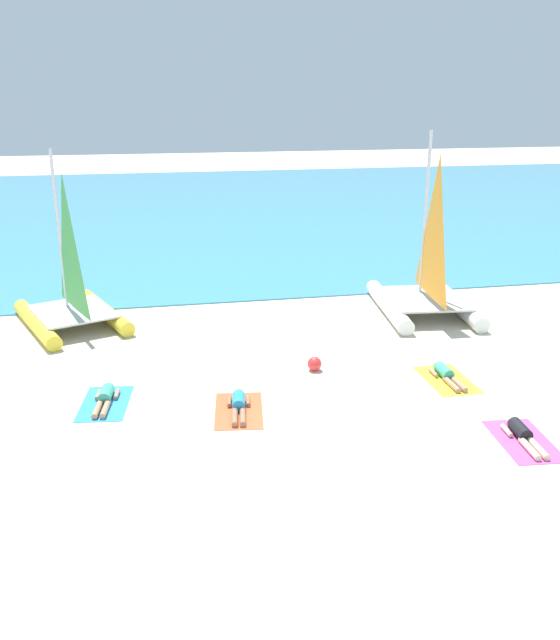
{
  "coord_description": "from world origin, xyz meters",
  "views": [
    {
      "loc": [
        -3.3,
        -12.01,
        7.04
      ],
      "look_at": [
        0.0,
        4.54,
        1.2
      ],
      "focal_mm": 37.2,
      "sensor_mm": 36.0,
      "label": 1
    }
  ],
  "objects_px": {
    "sailboat_yellow": "(71,302)",
    "sunbather_leftmost": "(105,397)",
    "sunbather_center_left": "(239,404)",
    "sailboat_white": "(425,288)",
    "towel_leftmost": "(105,403)",
    "sunbather_center_right": "(446,374)",
    "towel_center_left": "(239,411)",
    "sunbather_rightmost": "(523,434)",
    "beach_ball": "(315,364)",
    "towel_center_right": "(447,380)",
    "towel_rightmost": "(523,441)"
  },
  "relations": [
    {
      "from": "sailboat_yellow",
      "to": "beach_ball",
      "type": "height_order",
      "value": "sailboat_yellow"
    },
    {
      "from": "sailboat_white",
      "to": "beach_ball",
      "type": "distance_m",
      "value": 6.22
    },
    {
      "from": "towel_center_left",
      "to": "sunbather_center_right",
      "type": "height_order",
      "value": "sunbather_center_right"
    },
    {
      "from": "sunbather_leftmost",
      "to": "sunbather_center_left",
      "type": "distance_m",
      "value": 3.23
    },
    {
      "from": "sunbather_leftmost",
      "to": "towel_center_left",
      "type": "xyz_separation_m",
      "value": [
        3.06,
        -1.06,
        -0.13
      ]
    },
    {
      "from": "sunbather_leftmost",
      "to": "towel_center_left",
      "type": "distance_m",
      "value": 3.24
    },
    {
      "from": "towel_center_left",
      "to": "sunbather_rightmost",
      "type": "xyz_separation_m",
      "value": [
        5.76,
        -2.52,
        0.13
      ]
    },
    {
      "from": "sailboat_yellow",
      "to": "sailboat_white",
      "type": "height_order",
      "value": "sailboat_white"
    },
    {
      "from": "towel_center_left",
      "to": "beach_ball",
      "type": "xyz_separation_m",
      "value": [
        2.3,
        1.94,
        0.18
      ]
    },
    {
      "from": "beach_ball",
      "to": "towel_center_left",
      "type": "bearing_deg",
      "value": -139.82
    },
    {
      "from": "sailboat_yellow",
      "to": "sunbather_leftmost",
      "type": "distance_m",
      "value": 5.98
    },
    {
      "from": "sailboat_white",
      "to": "towel_leftmost",
      "type": "xyz_separation_m",
      "value": [
        -10.13,
        -4.89,
        -0.87
      ]
    },
    {
      "from": "sailboat_white",
      "to": "towel_rightmost",
      "type": "height_order",
      "value": "sailboat_white"
    },
    {
      "from": "towel_center_right",
      "to": "towel_center_left",
      "type": "bearing_deg",
      "value": -173.0
    },
    {
      "from": "sailboat_yellow",
      "to": "sunbather_rightmost",
      "type": "height_order",
      "value": "sailboat_yellow"
    },
    {
      "from": "towel_center_right",
      "to": "sunbather_rightmost",
      "type": "distance_m",
      "value": 3.21
    },
    {
      "from": "sunbather_center_left",
      "to": "towel_center_right",
      "type": "height_order",
      "value": "sunbather_center_left"
    },
    {
      "from": "sailboat_white",
      "to": "sunbather_center_right",
      "type": "xyz_separation_m",
      "value": [
        -1.56,
        -5.14,
        -0.75
      ]
    },
    {
      "from": "sunbather_leftmost",
      "to": "sunbather_rightmost",
      "type": "xyz_separation_m",
      "value": [
        8.82,
        -3.58,
        0.0
      ]
    },
    {
      "from": "sailboat_white",
      "to": "towel_leftmost",
      "type": "bearing_deg",
      "value": -148.19
    },
    {
      "from": "sailboat_yellow",
      "to": "sailboat_white",
      "type": "relative_size",
      "value": 0.92
    },
    {
      "from": "sunbather_center_left",
      "to": "sunbather_center_right",
      "type": "distance_m",
      "value": 5.54
    },
    {
      "from": "sailboat_white",
      "to": "sunbather_leftmost",
      "type": "relative_size",
      "value": 3.76
    },
    {
      "from": "sailboat_yellow",
      "to": "sunbather_center_right",
      "type": "distance_m",
      "value": 11.6
    },
    {
      "from": "sailboat_white",
      "to": "towel_center_left",
      "type": "bearing_deg",
      "value": -134.14
    },
    {
      "from": "sunbather_center_right",
      "to": "beach_ball",
      "type": "distance_m",
      "value": 3.42
    },
    {
      "from": "sunbather_center_right",
      "to": "beach_ball",
      "type": "xyz_separation_m",
      "value": [
        -3.2,
        1.2,
        0.06
      ]
    },
    {
      "from": "sunbather_center_left",
      "to": "sunbather_center_right",
      "type": "relative_size",
      "value": 1.0
    },
    {
      "from": "towel_leftmost",
      "to": "sunbather_center_left",
      "type": "relative_size",
      "value": 1.21
    },
    {
      "from": "sunbather_center_left",
      "to": "beach_ball",
      "type": "height_order",
      "value": "beach_ball"
    },
    {
      "from": "sailboat_yellow",
      "to": "sailboat_white",
      "type": "bearing_deg",
      "value": -26.3
    },
    {
      "from": "sunbather_center_right",
      "to": "sunbather_rightmost",
      "type": "height_order",
      "value": "same"
    },
    {
      "from": "towel_rightmost",
      "to": "sunbather_rightmost",
      "type": "bearing_deg",
      "value": 84.84
    },
    {
      "from": "sailboat_white",
      "to": "sunbather_leftmost",
      "type": "xyz_separation_m",
      "value": [
        -10.12,
        -4.82,
        -0.75
      ]
    },
    {
      "from": "sailboat_white",
      "to": "sunbather_center_right",
      "type": "bearing_deg",
      "value": -100.78
    },
    {
      "from": "sunbather_rightmost",
      "to": "sunbather_center_right",
      "type": "bearing_deg",
      "value": 99.56
    },
    {
      "from": "sunbather_leftmost",
      "to": "sunbather_center_left",
      "type": "bearing_deg",
      "value": -10.58
    },
    {
      "from": "towel_center_left",
      "to": "sunbather_center_right",
      "type": "distance_m",
      "value": 5.56
    },
    {
      "from": "towel_leftmost",
      "to": "beach_ball",
      "type": "bearing_deg",
      "value": 10.02
    },
    {
      "from": "sunbather_leftmost",
      "to": "sunbather_rightmost",
      "type": "height_order",
      "value": "same"
    },
    {
      "from": "towel_leftmost",
      "to": "towel_rightmost",
      "type": "xyz_separation_m",
      "value": [
        8.82,
        -3.58,
        0.0
      ]
    },
    {
      "from": "towel_leftmost",
      "to": "towel_center_left",
      "type": "bearing_deg",
      "value": -17.96
    },
    {
      "from": "sunbather_center_right",
      "to": "sunbather_rightmost",
      "type": "relative_size",
      "value": 1.0
    },
    {
      "from": "towel_leftmost",
      "to": "towel_center_left",
      "type": "height_order",
      "value": "same"
    },
    {
      "from": "beach_ball",
      "to": "sunbather_center_left",
      "type": "bearing_deg",
      "value": -140.68
    },
    {
      "from": "sailboat_yellow",
      "to": "sunbather_leftmost",
      "type": "height_order",
      "value": "sailboat_yellow"
    },
    {
      "from": "sunbather_center_left",
      "to": "sailboat_white",
      "type": "bearing_deg",
      "value": 47.35
    },
    {
      "from": "sunbather_rightmost",
      "to": "towel_center_left",
      "type": "bearing_deg",
      "value": 161.54
    },
    {
      "from": "sunbather_center_right",
      "to": "towel_leftmost",
      "type": "bearing_deg",
      "value": 177.69
    },
    {
      "from": "sunbather_rightmost",
      "to": "beach_ball",
      "type": "distance_m",
      "value": 5.64
    }
  ]
}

